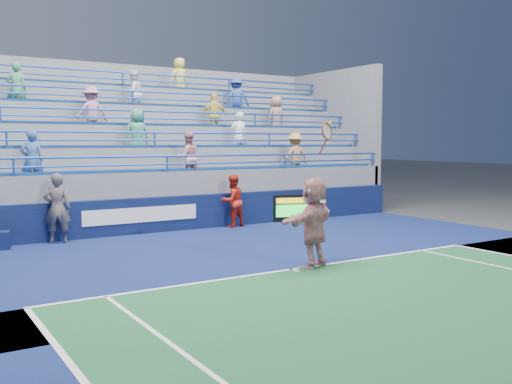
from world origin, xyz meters
TOP-DOWN VIEW (x-y plane):
  - ground at (0.00, 0.00)m, footprint 120.00×120.00m
  - sponsor_wall at (0.00, 6.50)m, footprint 18.00×0.32m
  - bleacher_stand at (-0.00, 10.27)m, footprint 18.00×5.60m
  - serve_speed_board at (4.45, 6.19)m, footprint 1.34×0.58m
  - judge_chair at (-5.01, 5.99)m, footprint 0.56×0.57m
  - tennis_player at (0.59, -0.00)m, footprint 1.96×1.27m
  - line_judge at (-3.51, 6.13)m, footprint 0.81×0.65m
  - ball_girl at (2.06, 6.19)m, footprint 0.92×0.77m

SIDE VIEW (x-z plane):
  - ground at x=0.00m, z-range 0.00..0.00m
  - judge_chair at x=-5.01m, z-range -0.15..0.70m
  - serve_speed_board at x=4.45m, z-range 0.00..0.95m
  - sponsor_wall at x=0.00m, z-range 0.00..1.10m
  - ball_girl at x=2.06m, z-range 0.00..1.72m
  - line_judge at x=-3.51m, z-range 0.00..1.95m
  - tennis_player at x=0.59m, z-range -0.60..2.63m
  - bleacher_stand at x=0.00m, z-range -1.52..4.61m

